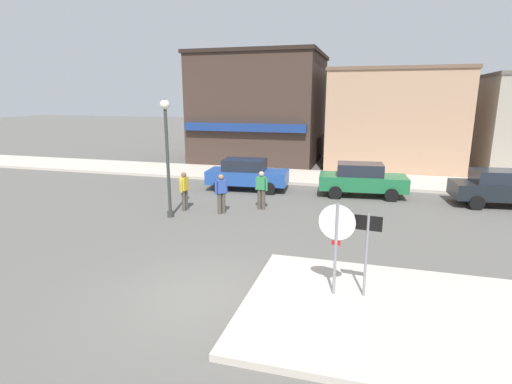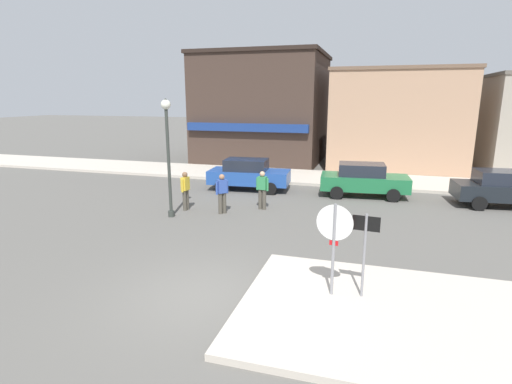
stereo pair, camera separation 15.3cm
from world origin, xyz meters
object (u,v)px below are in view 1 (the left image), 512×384
Objects in this scene: one_way_sign at (367,247)px; pedestrian_crossing_far at (261,189)px; stop_sign at (336,237)px; parked_car_nearest at (247,174)px; pedestrian_crossing_near at (221,193)px; parked_car_second at (362,179)px; parked_car_third at (502,188)px; pedestrian_kerb_side at (184,190)px; lamp_post at (167,141)px.

pedestrian_crossing_far is (-4.28, 6.85, -0.46)m from one_way_sign.
stop_sign reaches higher than parked_car_nearest.
stop_sign is 7.74m from pedestrian_crossing_near.
parked_car_second is (0.34, 10.49, -0.71)m from stop_sign.
parked_car_second is at bearing 41.89° from pedestrian_crossing_far.
parked_car_third is at bearing 59.11° from stop_sign.
pedestrian_kerb_side is (-6.61, 5.93, -0.65)m from stop_sign.
pedestrian_kerb_side is (0.13, 1.04, -2.09)m from lamp_post.
one_way_sign reaches higher than parked_car_nearest.
pedestrian_kerb_side is (-3.00, -1.01, 0.00)m from pedestrian_crossing_far.
parked_car_third is at bearing 61.72° from one_way_sign.
pedestrian_crossing_far is at bearing 18.67° from pedestrian_kerb_side.
one_way_sign is 8.98m from lamp_post.
lamp_post reaches higher than pedestrian_crossing_near.
parked_car_nearest is at bearing 93.66° from pedestrian_crossing_near.
one_way_sign reaches higher than pedestrian_kerb_side.
one_way_sign is at bearing 8.15° from stop_sign.
parked_car_nearest and parked_car_third have the same top height.
stop_sign is 1.43× the size of pedestrian_crossing_near.
stop_sign is at bearing -62.85° from parked_car_nearest.
pedestrian_kerb_side is at bearing 141.27° from one_way_sign.
pedestrian_crossing_far and pedestrian_kerb_side have the same top height.
pedestrian_crossing_near and pedestrian_kerb_side have the same top height.
pedestrian_crossing_near is at bearing 130.21° from stop_sign.
stop_sign reaches higher than one_way_sign.
lamp_post is 2.82× the size of pedestrian_kerb_side.
stop_sign is at bearing -120.89° from parked_car_third.
parked_car_nearest is at bearing -177.53° from parked_car_second.
parked_car_second is at bearing 38.29° from lamp_post.
pedestrian_crossing_near is 1.73m from pedestrian_crossing_far.
pedestrian_crossing_near is (0.28, -4.36, 0.06)m from parked_car_nearest.
one_way_sign is 0.51× the size of parked_car_third.
pedestrian_crossing_far is at bearing 37.70° from pedestrian_crossing_near.
parked_car_third is 2.58× the size of pedestrian_crossing_far.
lamp_post reaches higher than parked_car_third.
parked_car_third is 13.46m from pedestrian_kerb_side.
stop_sign reaches higher than pedestrian_crossing_near.
stop_sign is at bearing -62.56° from pedestrian_crossing_far.
stop_sign is at bearing -41.91° from pedestrian_kerb_side.
pedestrian_crossing_far is at bearing 33.19° from lamp_post.
lamp_post is at bearing 147.04° from one_way_sign.
parked_car_nearest is (1.48, 5.35, -2.15)m from lamp_post.
pedestrian_crossing_near is at bearing -139.14° from parked_car_second.
parked_car_nearest is 0.99× the size of parked_car_third.
pedestrian_crossing_far is 1.00× the size of pedestrian_kerb_side.
parked_car_nearest is 4.37m from pedestrian_crossing_near.
parked_car_nearest is at bearing -179.94° from parked_car_third.
lamp_post reaches higher than one_way_sign.
pedestrian_crossing_far is (-3.95, -3.54, 0.06)m from parked_car_second.
pedestrian_crossing_far is (1.37, 1.06, 0.00)m from pedestrian_crossing_near.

